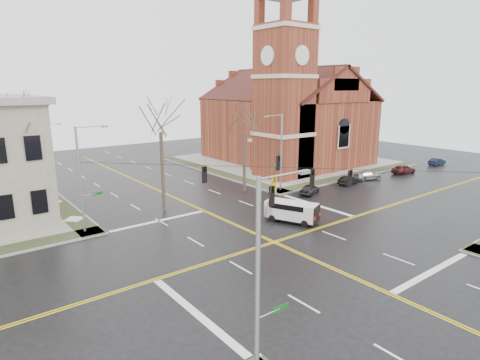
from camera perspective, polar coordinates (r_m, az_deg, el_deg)
ground at (r=33.00m, az=4.88°, el=-8.80°), size 120.00×120.00×0.00m
sidewalks at (r=32.97m, az=4.88°, el=-8.67°), size 80.00×80.00×0.17m
road_markings at (r=33.00m, az=4.88°, el=-8.79°), size 100.00×100.00×0.01m
church at (r=65.72m, az=6.42°, el=9.80°), size 24.28×27.48×27.50m
signal_pole_ne at (r=47.30m, az=5.73°, el=4.21°), size 2.75×0.22×9.00m
signal_pole_nw at (r=35.99m, az=-21.54°, el=0.44°), size 2.75×0.22×9.00m
signal_pole_sw at (r=16.26m, az=3.02°, el=-13.99°), size 2.75×0.22×9.00m
span_wires at (r=31.20m, az=5.10°, el=1.81°), size 23.02×23.02×0.03m
traffic_signals at (r=30.88m, az=5.91°, el=0.25°), size 8.21×8.26×1.30m
streetlight_north_a at (r=52.03m, az=-25.99°, el=3.22°), size 2.30×0.20×8.00m
streetlight_north_b at (r=71.58m, az=-29.39°, el=5.27°), size 2.30×0.20×8.00m
cargo_van at (r=37.61m, az=7.07°, el=-4.26°), size 3.72×5.21×1.86m
parked_car_a at (r=47.38m, az=9.87°, el=-1.29°), size 3.75×2.54×1.19m
parked_car_b at (r=53.10m, az=15.17°, el=-0.04°), size 3.31×1.30×1.07m
parked_car_c at (r=56.54m, az=17.63°, el=0.65°), size 4.34×2.63×1.18m
parked_car_d at (r=62.15m, az=22.24°, el=1.45°), size 4.02×2.09×1.31m
parked_car_e at (r=71.07m, az=26.22°, el=2.37°), size 3.44×1.28×1.12m
tree_nw_far at (r=37.18m, az=-28.94°, el=6.81°), size 4.00×4.00×12.79m
tree_nw_near at (r=40.04m, az=-11.24°, el=7.45°), size 4.00×4.00×11.71m
tree_ne at (r=46.43m, az=0.63°, el=7.50°), size 4.00×4.00×10.60m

